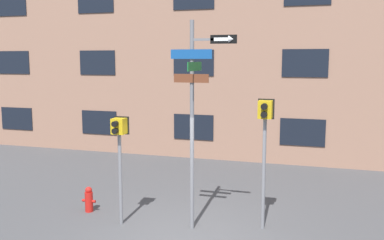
% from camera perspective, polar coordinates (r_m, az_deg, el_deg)
% --- Properties ---
extents(ground_plane, '(60.00, 60.00, 0.00)m').
position_cam_1_polar(ground_plane, '(9.38, -0.76, -15.40)').
color(ground_plane, '#424244').
extents(street_sign_pole, '(1.41, 0.97, 4.56)m').
position_cam_1_polar(street_sign_pole, '(9.15, 0.43, 1.82)').
color(street_sign_pole, slate).
rests_on(street_sign_pole, ground_plane).
extents(pedestrian_signal_left, '(0.35, 0.40, 2.47)m').
position_cam_1_polar(pedestrian_signal_left, '(9.68, -9.67, -2.89)').
color(pedestrian_signal_left, slate).
rests_on(pedestrian_signal_left, ground_plane).
extents(pedestrian_signal_right, '(0.36, 0.40, 2.89)m').
position_cam_1_polar(pedestrian_signal_right, '(9.37, 9.68, -1.23)').
color(pedestrian_signal_right, slate).
rests_on(pedestrian_signal_right, ground_plane).
extents(fire_hydrant, '(0.36, 0.20, 0.63)m').
position_cam_1_polar(fire_hydrant, '(11.04, -13.59, -10.28)').
color(fire_hydrant, red).
rests_on(fire_hydrant, ground_plane).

